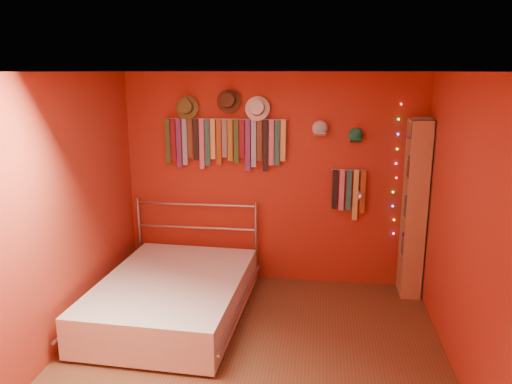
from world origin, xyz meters
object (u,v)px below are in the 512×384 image
at_px(tie_rack, 224,141).
at_px(reading_lamp, 360,196).
at_px(bed, 173,296).
at_px(bookshelf, 418,209).

xyz_separation_m(tie_rack, reading_lamp, (1.57, -0.19, -0.57)).
distance_m(tie_rack, bed, 1.86).
height_order(tie_rack, reading_lamp, tie_rack).
xyz_separation_m(reading_lamp, bed, (-1.93, -0.89, -0.92)).
distance_m(reading_lamp, bed, 2.31).
relative_size(tie_rack, reading_lamp, 4.44).
xyz_separation_m(bookshelf, bed, (-2.57, -0.92, -0.79)).
relative_size(tie_rack, bed, 0.70).
bearing_deg(bookshelf, reading_lamp, -177.24).
bearing_deg(bed, bookshelf, 22.10).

